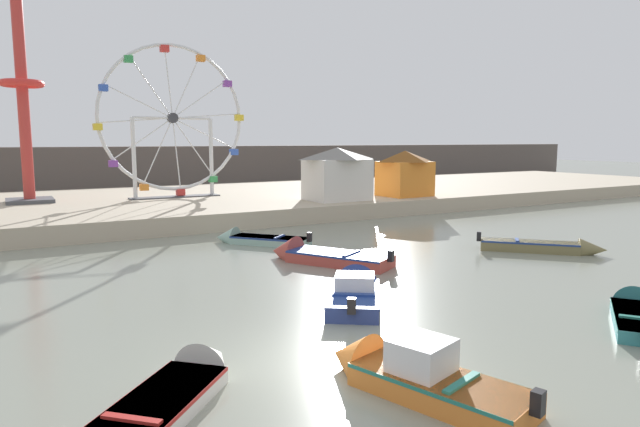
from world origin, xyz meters
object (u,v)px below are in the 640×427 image
Objects in this scene: motorboat_olive_wood at (548,247)px; motorboat_white_red_stripe at (178,390)px; drop_tower_red_tower at (23,95)px; ferris_wheel_white_frame at (173,121)px; carnival_booth_white_ticket at (337,173)px; motorboat_teal_painted at (636,312)px; motorboat_seafoam at (253,239)px; motorboat_navy_blue at (355,290)px; motorboat_orange_hull at (407,373)px; motorboat_faded_red at (317,255)px; carnival_booth_orange_canopy at (405,172)px.

motorboat_olive_wood reaches higher than motorboat_white_red_stripe.
motorboat_olive_wood is 32.29m from drop_tower_red_tower.
carnival_booth_white_ticket is at bearing -38.40° from ferris_wheel_white_frame.
motorboat_white_red_stripe reaches higher than motorboat_teal_painted.
drop_tower_red_tower reaches higher than ferris_wheel_white_frame.
motorboat_seafoam is 16.97m from motorboat_teal_painted.
ferris_wheel_white_frame is at bearing 63.40° from motorboat_teal_painted.
carnival_booth_white_ticket reaches higher than motorboat_navy_blue.
motorboat_olive_wood is 19.54m from motorboat_white_red_stripe.
carnival_booth_white_ticket is (18.17, -8.71, -5.03)m from drop_tower_red_tower.
motorboat_teal_painted is at bearing -81.16° from motorboat_olive_wood.
motorboat_faded_red is (4.32, 11.37, -0.08)m from motorboat_orange_hull.
ferris_wheel_white_frame is at bearing -24.14° from motorboat_orange_hull.
motorboat_faded_red is 18.65m from carnival_booth_orange_canopy.
motorboat_olive_wood is 1.06× the size of carnival_booth_white_ticket.
ferris_wheel_white_frame is (7.90, 28.74, 6.18)m from motorboat_white_red_stripe.
ferris_wheel_white_frame reaches higher than carnival_booth_white_ticket.
motorboat_seafoam is 0.99× the size of motorboat_olive_wood.
ferris_wheel_white_frame is (0.04, 14.08, 6.16)m from motorboat_seafoam.
motorboat_white_red_stripe is 31.29m from carnival_booth_orange_canopy.
motorboat_seafoam is 0.82× the size of motorboat_faded_red.
carnival_booth_orange_canopy is at bearing -2.29° from motorboat_white_red_stripe.
drop_tower_red_tower is at bearing -7.70° from motorboat_orange_hull.
carnival_booth_white_ticket is at bearing 142.71° from motorboat_olive_wood.
carnival_booth_orange_canopy is (22.66, 21.43, 2.54)m from motorboat_white_red_stripe.
carnival_booth_white_ticket reaches higher than motorboat_olive_wood.
motorboat_teal_painted is 1.08× the size of carnival_booth_orange_canopy.
motorboat_white_red_stripe is at bearing -105.37° from ferris_wheel_white_frame.
motorboat_faded_red is 24.17m from drop_tower_red_tower.
ferris_wheel_white_frame is 16.86m from carnival_booth_orange_canopy.
carnival_booth_white_ticket is (12.74, 23.43, 2.53)m from motorboat_orange_hull.
ferris_wheel_white_frame is (3.68, 30.61, 6.03)m from motorboat_orange_hull.
motorboat_teal_painted is 0.90× the size of motorboat_white_red_stripe.
motorboat_faded_red reaches higher than motorboat_teal_painted.
motorboat_white_red_stripe is (-12.77, 1.59, 0.00)m from motorboat_teal_painted.
carnival_booth_white_ticket reaches higher than motorboat_seafoam.
carnival_booth_orange_canopy reaches higher than motorboat_olive_wood.
motorboat_white_red_stripe is 30.44m from ferris_wheel_white_frame.
drop_tower_red_tower is at bearing -4.70° from motorboat_faded_red.
motorboat_white_red_stripe is at bearing -115.64° from motorboat_olive_wood.
motorboat_teal_painted is at bearing -98.30° from motorboat_navy_blue.
motorboat_navy_blue reaches higher than motorboat_teal_painted.
drop_tower_red_tower reaches higher than motorboat_seafoam.
motorboat_teal_painted is 31.33m from ferris_wheel_white_frame.
motorboat_faded_red is at bearing 18.83° from motorboat_navy_blue.
ferris_wheel_white_frame reaches higher than motorboat_navy_blue.
carnival_booth_orange_canopy reaches higher than motorboat_white_red_stripe.
motorboat_orange_hull is at bearing -168.45° from motorboat_navy_blue.
drop_tower_red_tower reaches higher than carnival_booth_orange_canopy.
motorboat_seafoam is at bearing 30.55° from motorboat_navy_blue.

